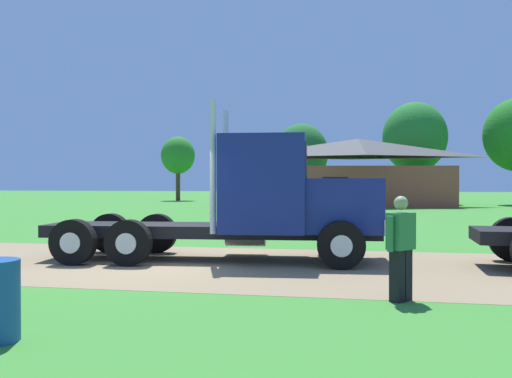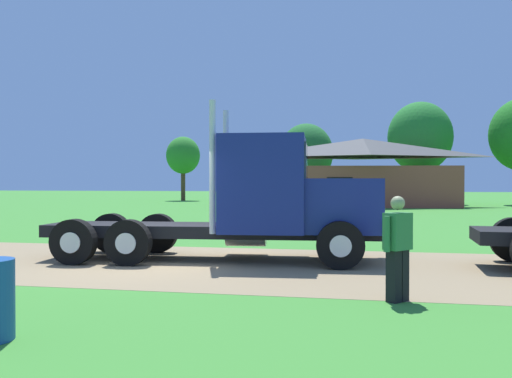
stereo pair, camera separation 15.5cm
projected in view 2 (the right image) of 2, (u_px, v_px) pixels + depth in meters
The scene contains 8 objects.
ground_plane at pixel (158, 263), 12.32m from camera, with size 200.00×200.00×0.00m, color #3C852F.
dirt_track at pixel (158, 263), 12.32m from camera, with size 120.00×6.12×0.01m, color #8E7957.
truck_foreground_white at pixel (264, 203), 12.70m from camera, with size 8.01×3.09×3.62m.
visitor_walking_mid at pixel (398, 245), 8.31m from camera, with size 0.46×0.48×1.61m.
shed_building at pixel (363, 173), 41.28m from camera, with size 14.69×7.57×5.14m.
tree_left at pixel (183, 156), 55.21m from camera, with size 3.41×3.41×6.45m.
tree_mid at pixel (306, 153), 50.07m from camera, with size 4.93×4.93×7.22m.
tree_right at pixel (420, 137), 46.97m from camera, with size 5.48×5.48×8.75m.
Camera 2 is at (4.58, -11.63, 1.81)m, focal length 38.40 mm.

